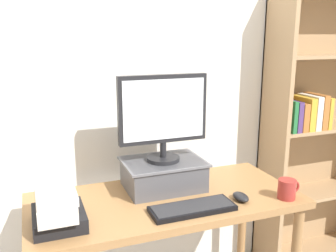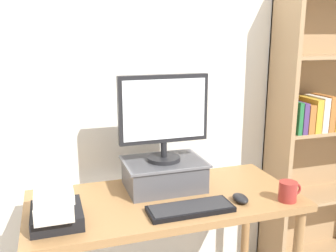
# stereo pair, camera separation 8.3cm
# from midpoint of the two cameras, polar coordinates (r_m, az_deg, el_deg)

# --- Properties ---
(back_wall) EXTENTS (7.00, 0.08, 2.60)m
(back_wall) POSITION_cam_midpoint_polar(r_m,az_deg,el_deg) (2.13, -3.08, 8.32)
(back_wall) COLOR silver
(back_wall) RESTS_ON ground_plane
(desk) EXTENTS (1.31, 0.60, 0.73)m
(desk) POSITION_cam_midpoint_polar(r_m,az_deg,el_deg) (1.90, 0.84, -13.29)
(desk) COLOR #9E7042
(desk) RESTS_ON ground_plane
(bookshelf_unit) EXTENTS (0.82, 0.28, 1.82)m
(bookshelf_unit) POSITION_cam_midpoint_polar(r_m,az_deg,el_deg) (2.64, 23.76, -0.05)
(bookshelf_unit) COLOR tan
(bookshelf_unit) RESTS_ON ground_plane
(riser_box) EXTENTS (0.41, 0.30, 0.15)m
(riser_box) POSITION_cam_midpoint_polar(r_m,az_deg,el_deg) (1.94, 0.60, -7.19)
(riser_box) COLOR #515156
(riser_box) RESTS_ON desk
(computer_monitor) EXTENTS (0.45, 0.17, 0.44)m
(computer_monitor) POSITION_cam_midpoint_polar(r_m,az_deg,el_deg) (1.85, 0.64, 1.87)
(computer_monitor) COLOR black
(computer_monitor) RESTS_ON riser_box
(keyboard) EXTENTS (0.39, 0.14, 0.02)m
(keyboard) POSITION_cam_midpoint_polar(r_m,az_deg,el_deg) (1.72, 4.85, -12.46)
(keyboard) COLOR black
(keyboard) RESTS_ON desk
(computer_mouse) EXTENTS (0.06, 0.10, 0.04)m
(computer_mouse) POSITION_cam_midpoint_polar(r_m,az_deg,el_deg) (1.84, 12.27, -10.73)
(computer_mouse) COLOR black
(computer_mouse) RESTS_ON desk
(book_stack) EXTENTS (0.21, 0.27, 0.16)m
(book_stack) POSITION_cam_midpoint_polar(r_m,az_deg,el_deg) (1.65, -15.44, -11.78)
(book_stack) COLOR black
(book_stack) RESTS_ON desk
(coffee_mug) EXTENTS (0.12, 0.09, 0.10)m
(coffee_mug) POSITION_cam_midpoint_polar(r_m,az_deg,el_deg) (1.90, 19.07, -9.39)
(coffee_mug) COLOR #9E2D28
(coffee_mug) RESTS_ON desk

